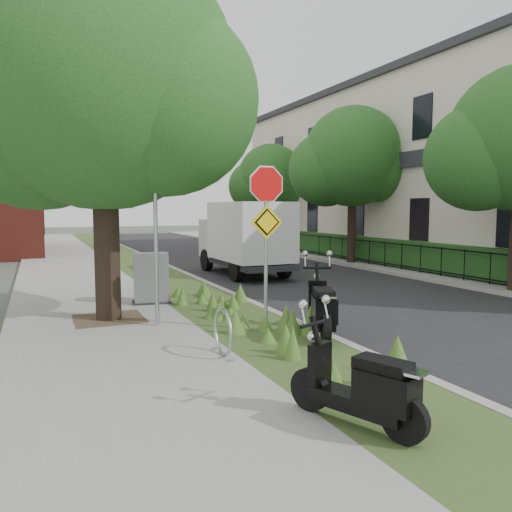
# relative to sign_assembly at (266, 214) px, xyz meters

# --- Properties ---
(ground) EXTENTS (120.00, 120.00, 0.00)m
(ground) POSITION_rel_sign_assembly_xyz_m (1.40, -0.58, -2.33)
(ground) COLOR #4C5147
(ground) RESTS_ON ground
(sidewalk_near) EXTENTS (3.50, 60.00, 0.12)m
(sidewalk_near) POSITION_rel_sign_assembly_xyz_m (-2.85, 9.42, -2.27)
(sidewalk_near) COLOR gray
(sidewalk_near) RESTS_ON ground
(verge) EXTENTS (2.00, 60.00, 0.12)m
(verge) POSITION_rel_sign_assembly_xyz_m (-0.10, 9.42, -2.27)
(verge) COLOR #354D21
(verge) RESTS_ON ground
(kerb_near) EXTENTS (0.20, 60.00, 0.13)m
(kerb_near) POSITION_rel_sign_assembly_xyz_m (0.90, 9.42, -2.26)
(kerb_near) COLOR #9E9991
(kerb_near) RESTS_ON ground
(road) EXTENTS (7.00, 60.00, 0.01)m
(road) POSITION_rel_sign_assembly_xyz_m (4.40, 9.42, -2.32)
(road) COLOR black
(road) RESTS_ON ground
(kerb_far) EXTENTS (0.20, 60.00, 0.13)m
(kerb_far) POSITION_rel_sign_assembly_xyz_m (7.90, 9.42, -2.26)
(kerb_far) COLOR #9E9991
(kerb_far) RESTS_ON ground
(footpath_far) EXTENTS (3.20, 60.00, 0.12)m
(footpath_far) POSITION_rel_sign_assembly_xyz_m (9.60, 9.42, -2.27)
(footpath_far) COLOR gray
(footpath_far) RESTS_ON ground
(street_tree_main) EXTENTS (6.21, 5.54, 7.66)m
(street_tree_main) POSITION_rel_sign_assembly_xyz_m (-2.68, 2.28, 2.48)
(street_tree_main) COLOR black
(street_tree_main) RESTS_ON ground
(bare_post) EXTENTS (0.08, 0.08, 4.00)m
(bare_post) POSITION_rel_sign_assembly_xyz_m (-1.80, 1.22, -0.21)
(bare_post) COLOR #A5A8AD
(bare_post) RESTS_ON ground
(bike_hoop) EXTENTS (0.06, 0.78, 0.77)m
(bike_hoop) POSITION_rel_sign_assembly_xyz_m (-1.30, -1.18, -1.83)
(bike_hoop) COLOR #A5A8AD
(bike_hoop) RESTS_ON ground
(sign_assembly) EXTENTS (0.94, 0.08, 3.22)m
(sign_assembly) POSITION_rel_sign_assembly_xyz_m (0.00, 0.00, 0.00)
(sign_assembly) COLOR #A5A8AD
(sign_assembly) RESTS_ON ground
(fence_far) EXTENTS (0.04, 24.00, 1.00)m
(fence_far) POSITION_rel_sign_assembly_xyz_m (8.60, 9.42, -1.66)
(fence_far) COLOR black
(fence_far) RESTS_ON ground
(hedge_far) EXTENTS (1.00, 24.00, 1.10)m
(hedge_far) POSITION_rel_sign_assembly_xyz_m (9.30, 9.42, -1.66)
(hedge_far) COLOR #214819
(hedge_far) RESTS_ON footpath_far
(terrace_houses) EXTENTS (7.40, 26.40, 8.20)m
(terrace_houses) POSITION_rel_sign_assembly_xyz_m (12.89, 9.42, 1.83)
(terrace_houses) COLOR beige
(terrace_houses) RESTS_ON ground
(far_tree_b) EXTENTS (4.83, 4.31, 6.56)m
(far_tree_b) POSITION_rel_sign_assembly_xyz_m (8.34, 9.46, 2.04)
(far_tree_b) COLOR black
(far_tree_b) RESTS_ON ground
(far_tree_c) EXTENTS (4.37, 3.89, 5.93)m
(far_tree_c) POSITION_rel_sign_assembly_xyz_m (8.34, 17.46, 1.63)
(far_tree_c) COLOR black
(far_tree_c) RESTS_ON ground
(scooter_near) EXTENTS (0.78, 1.58, 0.79)m
(scooter_near) POSITION_rel_sign_assembly_xyz_m (-0.83, -4.32, -1.82)
(scooter_near) COLOR black
(scooter_near) RESTS_ON ground
(scooter_far) EXTENTS (0.92, 1.77, 0.90)m
(scooter_far) POSITION_rel_sign_assembly_xyz_m (0.72, -0.85, -1.77)
(scooter_far) COLOR black
(scooter_far) RESTS_ON ground
(box_truck) EXTENTS (2.04, 4.98, 2.25)m
(box_truck) POSITION_rel_sign_assembly_xyz_m (2.96, 8.19, -0.86)
(box_truck) COLOR #262628
(box_truck) RESTS_ON ground
(utility_cabinet) EXTENTS (1.00, 0.74, 1.22)m
(utility_cabinet) POSITION_rel_sign_assembly_xyz_m (-1.40, 3.66, -1.62)
(utility_cabinet) COLOR #262628
(utility_cabinet) RESTS_ON ground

